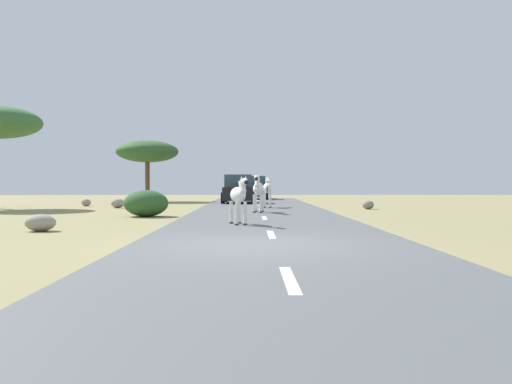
{
  "coord_description": "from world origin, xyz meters",
  "views": [
    {
      "loc": [
        -0.1,
        -10.94,
        1.32
      ],
      "look_at": [
        0.17,
        12.59,
        0.89
      ],
      "focal_mm": 37.62,
      "sensor_mm": 36.0,
      "label": 1
    }
  ],
  "objects": [
    {
      "name": "ground_plane",
      "position": [
        0.0,
        0.0,
        0.0
      ],
      "size": [
        90.0,
        90.0,
        0.0
      ],
      "primitive_type": "plane",
      "color": "#8E8456"
    },
    {
      "name": "road",
      "position": [
        0.41,
        0.0,
        0.03
      ],
      "size": [
        6.0,
        64.0,
        0.05
      ],
      "primitive_type": "cube",
      "color": "#56595B",
      "rests_on": "ground_plane"
    },
    {
      "name": "lane_markings",
      "position": [
        0.41,
        -1.0,
        0.05
      ],
      "size": [
        0.16,
        56.0,
        0.01
      ],
      "color": "silver",
      "rests_on": "road"
    },
    {
      "name": "zebra_0",
      "position": [
        0.25,
        11.64,
        1.02
      ],
      "size": [
        0.57,
        1.73,
        1.63
      ],
      "rotation": [
        0.0,
        0.0,
        3.03
      ],
      "color": "silver",
      "rests_on": "road"
    },
    {
      "name": "zebra_1",
      "position": [
        0.78,
        16.01,
        1.0
      ],
      "size": [
        0.5,
        1.7,
        1.6
      ],
      "rotation": [
        0.0,
        0.0,
        6.23
      ],
      "color": "silver",
      "rests_on": "road"
    },
    {
      "name": "zebra_2",
      "position": [
        -0.44,
        5.13,
        0.92
      ],
      "size": [
        0.7,
        1.51,
        1.46
      ],
      "rotation": [
        0.0,
        0.0,
        3.43
      ],
      "color": "silver",
      "rests_on": "road"
    },
    {
      "name": "car_0",
      "position": [
        0.27,
        29.86,
        0.85
      ],
      "size": [
        2.18,
        4.42,
        1.74
      ],
      "rotation": [
        0.0,
        0.0,
        -0.05
      ],
      "color": "#1E479E",
      "rests_on": "road"
    },
    {
      "name": "car_1",
      "position": [
        -0.8,
        22.26,
        0.85
      ],
      "size": [
        2.06,
        4.36,
        1.74
      ],
      "rotation": [
        0.0,
        0.0,
        -0.01
      ],
      "color": "black",
      "rests_on": "road"
    },
    {
      "name": "tree_1",
      "position": [
        -7.16,
        26.03,
        3.42
      ],
      "size": [
        4.26,
        4.26,
        4.19
      ],
      "color": "brown",
      "rests_on": "ground_plane"
    },
    {
      "name": "bush_1",
      "position": [
        -4.09,
        9.65,
        0.51
      ],
      "size": [
        1.7,
        1.53,
        1.02
      ],
      "primitive_type": "ellipsoid",
      "color": "#2D5628",
      "rests_on": "ground_plane"
    },
    {
      "name": "rock_0",
      "position": [
        5.71,
        15.28,
        0.22
      ],
      "size": [
        0.57,
        0.61,
        0.43
      ],
      "primitive_type": "ellipsoid",
      "color": "gray",
      "rests_on": "ground_plane"
    },
    {
      "name": "rock_1",
      "position": [
        -9.18,
        18.82,
        0.2
      ],
      "size": [
        0.53,
        0.44,
        0.4
      ],
      "primitive_type": "ellipsoid",
      "color": "gray",
      "rests_on": "ground_plane"
    },
    {
      "name": "rock_2",
      "position": [
        -6.91,
        16.69,
        0.25
      ],
      "size": [
        0.69,
        0.64,
        0.49
      ],
      "primitive_type": "ellipsoid",
      "color": "gray",
      "rests_on": "ground_plane"
    },
    {
      "name": "rock_4",
      "position": [
        -5.73,
        3.5,
        0.23
      ],
      "size": [
        0.81,
        0.69,
        0.46
      ],
      "primitive_type": "ellipsoid",
      "color": "gray",
      "rests_on": "ground_plane"
    }
  ]
}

